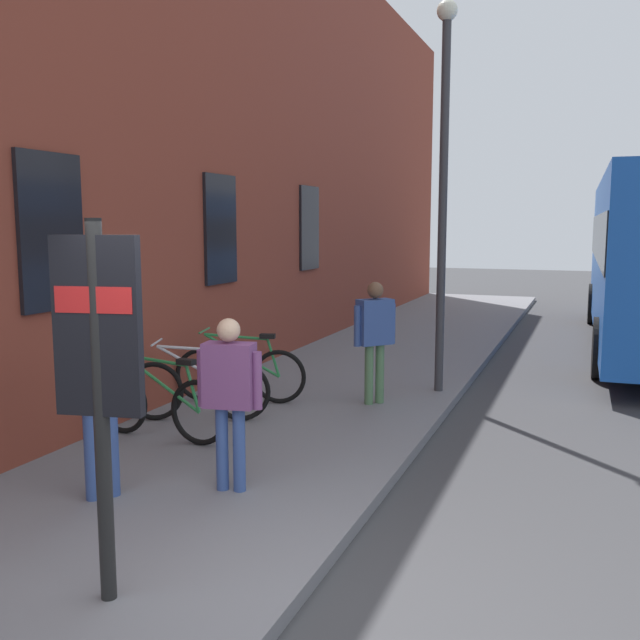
% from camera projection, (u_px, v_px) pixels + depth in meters
% --- Properties ---
extents(ground, '(60.00, 60.00, 0.00)m').
position_uv_depth(ground, '(532.00, 408.00, 9.57)').
color(ground, '#38383A').
extents(sidewalk_pavement, '(24.00, 3.50, 0.12)m').
position_uv_depth(sidewalk_pavement, '(379.00, 363.00, 12.40)').
color(sidewalk_pavement, slate).
rests_on(sidewalk_pavement, ground).
extents(station_facade, '(22.00, 0.65, 8.04)m').
position_uv_depth(station_facade, '(293.00, 143.00, 13.51)').
color(station_facade, brown).
rests_on(station_facade, ground).
extents(bicycle_by_door, '(0.48, 1.77, 0.97)m').
position_uv_depth(bicycle_by_door, '(160.00, 405.00, 7.75)').
color(bicycle_by_door, black).
rests_on(bicycle_by_door, sidewalk_pavement).
extents(bicycle_beside_lamp, '(0.72, 1.69, 0.97)m').
position_uv_depth(bicycle_beside_lamp, '(198.00, 389.00, 8.48)').
color(bicycle_beside_lamp, black).
rests_on(bicycle_beside_lamp, sidewalk_pavement).
extents(bicycle_leaning_wall, '(0.60, 1.73, 0.97)m').
position_uv_depth(bicycle_leaning_wall, '(241.00, 374.00, 9.36)').
color(bicycle_leaning_wall, black).
rests_on(bicycle_leaning_wall, sidewalk_pavement).
extents(transit_info_sign, '(0.18, 0.56, 2.40)m').
position_uv_depth(transit_info_sign, '(99.00, 351.00, 4.28)').
color(transit_info_sign, black).
rests_on(transit_info_sign, sidewalk_pavement).
extents(pedestrian_near_bus, '(0.50, 0.48, 1.61)m').
position_uv_depth(pedestrian_near_bus, '(375.00, 330.00, 9.22)').
color(pedestrian_near_bus, '#4C724C').
rests_on(pedestrian_near_bus, sidewalk_pavement).
extents(pedestrian_crossing_street, '(0.54, 0.49, 1.70)m').
position_uv_depth(pedestrian_crossing_street, '(99.00, 380.00, 6.00)').
color(pedestrian_crossing_street, '#334C8C').
rests_on(pedestrian_crossing_street, sidewalk_pavement).
extents(pedestrian_by_facade, '(0.29, 0.59, 1.55)m').
position_uv_depth(pedestrian_by_facade, '(230.00, 386.00, 6.18)').
color(pedestrian_by_facade, '#334C8C').
rests_on(pedestrian_by_facade, sidewalk_pavement).
extents(street_lamp, '(0.28, 0.28, 5.32)m').
position_uv_depth(street_lamp, '(444.00, 166.00, 9.64)').
color(street_lamp, '#333338').
rests_on(street_lamp, sidewalk_pavement).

